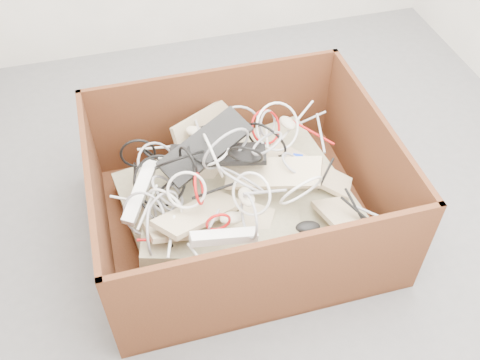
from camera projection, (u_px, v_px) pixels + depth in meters
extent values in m
plane|color=#5A5A5D|center=(287.00, 188.00, 2.84)|extent=(3.00, 3.00, 0.00)
cube|color=#3E1C0F|center=(241.00, 223.00, 2.66)|extent=(1.29, 1.08, 0.03)
cube|color=#3E1C0F|center=(214.00, 114.00, 2.81)|extent=(1.29, 0.03, 0.55)
cube|color=#3E1C0F|center=(277.00, 283.00, 2.12)|extent=(1.29, 0.02, 0.55)
cube|color=#3E1C0F|center=(370.00, 161.00, 2.58)|extent=(0.03, 1.03, 0.55)
cube|color=#3E1C0F|center=(100.00, 215.00, 2.35)|extent=(0.02, 1.03, 0.55)
cube|color=tan|center=(240.00, 210.00, 2.62)|extent=(1.14, 0.98, 0.21)
cube|color=tan|center=(222.00, 216.00, 2.49)|extent=(0.81, 0.73, 0.22)
cube|color=#CCB690|center=(196.00, 176.00, 2.60)|extent=(0.42, 0.38, 0.19)
cube|color=#CCB690|center=(309.00, 169.00, 2.60)|extent=(0.43, 0.36, 0.19)
cube|color=#CCB690|center=(246.00, 247.00, 2.34)|extent=(0.35, 0.45, 0.11)
cube|color=#CCB690|center=(196.00, 228.00, 2.34)|extent=(0.45, 0.19, 0.20)
cube|color=#CCB690|center=(349.00, 223.00, 2.36)|extent=(0.19, 0.42, 0.19)
cube|color=#CCB690|center=(207.00, 124.00, 2.71)|extent=(0.39, 0.32, 0.20)
cube|color=#CCB690|center=(199.00, 213.00, 2.32)|extent=(0.43, 0.36, 0.19)
cube|color=#CCB690|center=(273.00, 173.00, 2.44)|extent=(0.44, 0.33, 0.16)
cube|color=black|center=(218.00, 155.00, 2.45)|extent=(0.46, 0.25, 0.06)
cube|color=black|center=(206.00, 146.00, 2.39)|extent=(0.46, 0.32, 0.16)
ellipsoid|color=beige|center=(145.00, 179.00, 2.46)|extent=(0.12, 0.10, 0.04)
ellipsoid|color=beige|center=(288.00, 123.00, 2.64)|extent=(0.09, 0.12, 0.04)
ellipsoid|color=beige|center=(232.00, 218.00, 2.29)|extent=(0.11, 0.08, 0.04)
ellipsoid|color=beige|center=(246.00, 197.00, 2.21)|extent=(0.07, 0.11, 0.04)
ellipsoid|color=beige|center=(196.00, 132.00, 2.56)|extent=(0.12, 0.12, 0.04)
ellipsoid|color=black|center=(308.00, 227.00, 2.30)|extent=(0.12, 0.08, 0.04)
cube|color=white|center=(140.00, 192.00, 2.35)|extent=(0.20, 0.29, 0.13)
cube|color=white|center=(224.00, 237.00, 2.17)|extent=(0.28, 0.07, 0.09)
cube|color=#0D2FD0|center=(298.00, 158.00, 2.49)|extent=(0.06, 0.05, 0.03)
torus|color=silver|center=(215.00, 156.00, 2.39)|extent=(0.16, 0.18, 0.12)
torus|color=black|center=(245.00, 155.00, 2.32)|extent=(0.21, 0.11, 0.21)
torus|color=black|center=(160.00, 181.00, 2.37)|extent=(0.32, 0.24, 0.24)
torus|color=#A90C0C|center=(199.00, 189.00, 2.24)|extent=(0.07, 0.19, 0.19)
torus|color=silver|center=(213.00, 155.00, 2.33)|extent=(0.08, 0.21, 0.21)
torus|color=#95959A|center=(293.00, 163.00, 2.44)|extent=(0.15, 0.18, 0.12)
torus|color=black|center=(155.00, 159.00, 2.50)|extent=(0.13, 0.21, 0.19)
torus|color=#95959A|center=(249.00, 217.00, 2.17)|extent=(0.05, 0.23, 0.23)
torus|color=black|center=(266.00, 140.00, 2.53)|extent=(0.16, 0.24, 0.26)
torus|color=#95959A|center=(158.00, 166.00, 2.47)|extent=(0.26, 0.22, 0.23)
torus|color=black|center=(180.00, 160.00, 2.39)|extent=(0.26, 0.21, 0.19)
torus|color=#A90C0C|center=(227.00, 131.00, 2.49)|extent=(0.15, 0.09, 0.15)
torus|color=#95959A|center=(152.00, 230.00, 2.26)|extent=(0.08, 0.29, 0.30)
torus|color=#A90C0C|center=(266.00, 127.00, 2.57)|extent=(0.19, 0.18, 0.16)
torus|color=#95959A|center=(226.00, 149.00, 2.35)|extent=(0.33, 0.13, 0.34)
torus|color=silver|center=(186.00, 190.00, 2.23)|extent=(0.21, 0.12, 0.19)
torus|color=#95959A|center=(163.00, 205.00, 2.29)|extent=(0.19, 0.10, 0.21)
torus|color=black|center=(166.00, 188.00, 2.35)|extent=(0.13, 0.11, 0.13)
torus|color=silver|center=(207.00, 137.00, 2.60)|extent=(0.07, 0.16, 0.16)
torus|color=black|center=(203.00, 153.00, 2.39)|extent=(0.17, 0.18, 0.08)
torus|color=#95959A|center=(171.00, 203.00, 2.30)|extent=(0.13, 0.11, 0.16)
torus|color=black|center=(138.00, 154.00, 2.51)|extent=(0.22, 0.03, 0.22)
torus|color=#95959A|center=(267.00, 143.00, 2.39)|extent=(0.20, 0.21, 0.12)
torus|color=#95959A|center=(268.00, 123.00, 2.59)|extent=(0.15, 0.12, 0.18)
torus|color=silver|center=(165.00, 203.00, 2.29)|extent=(0.15, 0.12, 0.18)
torus|color=silver|center=(278.00, 127.00, 2.53)|extent=(0.32, 0.21, 0.26)
torus|color=black|center=(188.00, 162.00, 2.31)|extent=(0.07, 0.16, 0.17)
torus|color=#95959A|center=(144.00, 214.00, 2.29)|extent=(0.23, 0.18, 0.25)
torus|color=silver|center=(301.00, 191.00, 2.23)|extent=(0.24, 0.14, 0.22)
torus|color=black|center=(203.00, 145.00, 2.53)|extent=(0.25, 0.28, 0.16)
torus|color=#95959A|center=(237.00, 131.00, 2.59)|extent=(0.34, 0.15, 0.32)
torus|color=black|center=(194.00, 174.00, 2.35)|extent=(0.04, 0.12, 0.12)
torus|color=silver|center=(251.00, 194.00, 2.20)|extent=(0.20, 0.17, 0.20)
torus|color=#95959A|center=(242.00, 180.00, 2.27)|extent=(0.21, 0.23, 0.23)
torus|color=#A90C0C|center=(218.00, 222.00, 2.18)|extent=(0.14, 0.02, 0.14)
torus|color=#95959A|center=(168.00, 191.00, 2.34)|extent=(0.16, 0.23, 0.18)
cylinder|color=silver|center=(198.00, 257.00, 2.14)|extent=(0.07, 0.13, 0.05)
cylinder|color=#95959A|center=(307.00, 120.00, 2.76)|extent=(0.20, 0.01, 0.08)
cylinder|color=black|center=(157.00, 225.00, 2.27)|extent=(0.09, 0.24, 0.04)
cylinder|color=black|center=(326.00, 174.00, 2.47)|extent=(0.13, 0.14, 0.06)
cylinder|color=black|center=(357.00, 211.00, 2.34)|extent=(0.11, 0.15, 0.07)
cylinder|color=silver|center=(297.00, 120.00, 2.69)|extent=(0.23, 0.19, 0.07)
cylinder|color=silver|center=(178.00, 157.00, 2.43)|extent=(0.17, 0.06, 0.03)
cylinder|color=silver|center=(267.00, 139.00, 2.57)|extent=(0.05, 0.14, 0.03)
cylinder|color=#95959A|center=(265.00, 192.00, 2.21)|extent=(0.19, 0.04, 0.07)
cylinder|color=#95959A|center=(370.00, 213.00, 2.32)|extent=(0.10, 0.14, 0.04)
cylinder|color=black|center=(135.00, 179.00, 2.48)|extent=(0.04, 0.25, 0.06)
cylinder|color=silver|center=(167.00, 147.00, 2.57)|extent=(0.28, 0.03, 0.04)
cylinder|color=#95959A|center=(214.00, 219.00, 2.23)|extent=(0.08, 0.12, 0.05)
cylinder|color=#95959A|center=(198.00, 127.00, 2.57)|extent=(0.03, 0.19, 0.07)
cylinder|color=silver|center=(171.00, 236.00, 2.17)|extent=(0.08, 0.21, 0.01)
cylinder|color=silver|center=(147.00, 207.00, 2.27)|extent=(0.13, 0.21, 0.04)
cylinder|color=silver|center=(125.00, 199.00, 2.36)|extent=(0.12, 0.07, 0.03)
cylinder|color=#95959A|center=(207.00, 141.00, 2.54)|extent=(0.14, 0.18, 0.05)
cylinder|color=#A90C0C|center=(310.00, 131.00, 2.60)|extent=(0.18, 0.21, 0.05)
cylinder|color=black|center=(358.00, 211.00, 2.35)|extent=(0.05, 0.23, 0.08)
cylinder|color=black|center=(214.00, 191.00, 2.25)|extent=(0.19, 0.03, 0.07)
cylinder|color=#A90C0C|center=(154.00, 240.00, 2.22)|extent=(0.14, 0.04, 0.03)
cylinder|color=black|center=(210.00, 260.00, 2.12)|extent=(0.15, 0.03, 0.02)
cylinder|color=#95959A|center=(321.00, 133.00, 2.57)|extent=(0.06, 0.23, 0.06)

